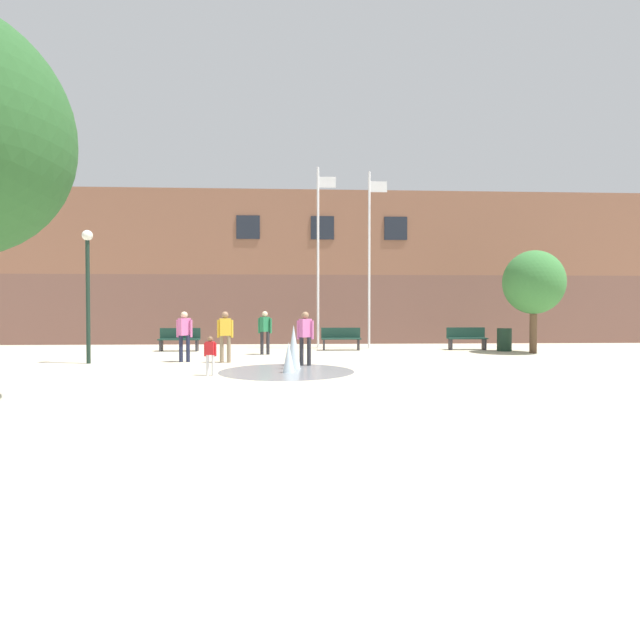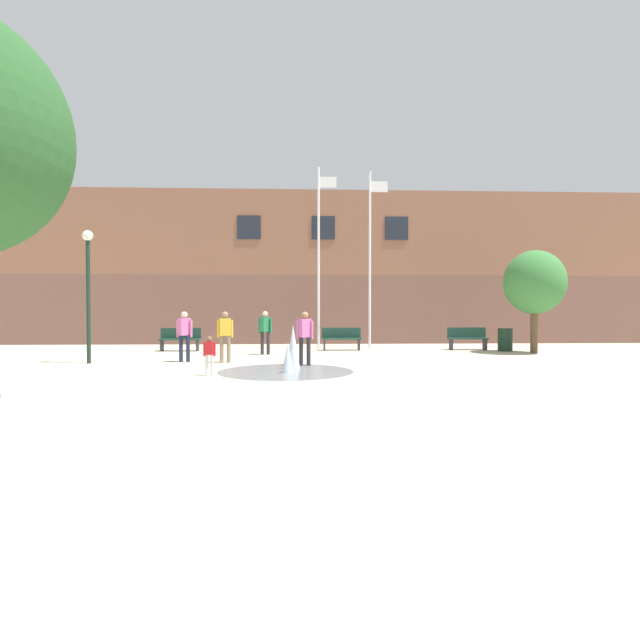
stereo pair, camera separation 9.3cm
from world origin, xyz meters
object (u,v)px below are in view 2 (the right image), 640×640
Objects in this scene: lamp_post_left_lane at (88,277)px; adult_in_red at (265,329)px; park_bench_under_right_flagpole at (341,338)px; teen_by_trashcan at (305,334)px; adult_near_bench at (225,333)px; flagpole_left at (319,252)px; park_bench_far_right at (467,338)px; street_tree_near_building at (535,283)px; child_running at (209,352)px; park_bench_far_left at (180,339)px; flagpole_right at (371,255)px; adult_watching at (184,332)px; trash_can at (505,340)px.

adult_in_red is at bearing 27.69° from lamp_post_left_lane.
teen_by_trashcan is at bearing -105.85° from park_bench_under_right_flagpole.
flagpole_left is at bearing 43.73° from adult_near_bench.
adult_near_bench is (-4.03, -4.52, 0.45)m from park_bench_under_right_flagpole.
adult_near_bench is (-9.20, -4.49, 0.45)m from park_bench_far_right.
flagpole_left is 1.96× the size of street_tree_near_building.
child_running is (0.05, -3.02, -0.35)m from adult_near_bench.
park_bench_far_left is at bearing -179.51° from park_bench_far_right.
park_bench_under_right_flagpole and park_bench_far_right have the same top height.
flagpole_right reaches higher than adult_in_red.
adult_in_red is at bearing -128.15° from flagpole_left.
child_running is (1.36, -3.26, -0.35)m from adult_watching.
adult_watching is at bearing 126.52° from teen_by_trashcan.
child_running is at bearing -146.84° from trash_can.
teen_by_trashcan is 1.61× the size of child_running.
child_running is 5.55m from lamp_post_left_lane.
lamp_post_left_lane is (-7.31, -5.41, -1.40)m from flagpole_left.
park_bench_far_right is 0.21× the size of flagpole_right.
park_bench_far_right is 14.26m from lamp_post_left_lane.
flagpole_right is at bearing 29.71° from lamp_post_left_lane.
teen_by_trashcan is at bearing -36.90° from adult_near_bench.
adult_near_bench is 6.96m from flagpole_left.
adult_in_red is (-2.96, -1.83, 0.45)m from park_bench_under_right_flagpole.
park_bench_under_right_flagpole reaches higher than trash_can.
park_bench_far_right is at bearing 0.49° from park_bench_far_left.
park_bench_far_left is 0.39× the size of lamp_post_left_lane.
adult_in_red is (-8.14, -1.79, 0.45)m from park_bench_far_right.
child_running is at bearing -110.35° from flagpole_left.
park_bench_under_right_flagpole is (6.45, 0.13, 0.00)m from park_bench_far_left.
adult_in_red is 0.21× the size of flagpole_left.
park_bench_under_right_flagpole is 1.00× the size of park_bench_far_right.
teen_by_trashcan and adult_watching have the same top height.
child_running is 0.24× the size of lamp_post_left_lane.
adult_near_bench is at bearing 0.60° from lamp_post_left_lane.
lamp_post_left_lane is at bearing -150.84° from park_bench_under_right_flagpole.
teen_by_trashcan is 9.31m from trash_can.
child_running is 12.75m from street_tree_near_building.
flagpole_left is at bearing 162.46° from street_tree_near_building.
park_bench_far_left is 1.01× the size of adult_in_red.
lamp_post_left_lane is (-6.62, 0.91, 1.71)m from teen_by_trashcan.
flagpole_left is (5.58, 0.98, 3.57)m from park_bench_far_left.
adult_in_red is 4.61m from flagpole_left.
flagpole_right reaches higher than trash_can.
park_bench_under_right_flagpole is 6.07m from adult_near_bench.
trash_can is (10.42, 6.81, -0.13)m from child_running.
street_tree_near_building reaches higher than adult_watching.
flagpole_left reaches higher than flagpole_right.
adult_near_bench is at bearing -131.70° from park_bench_under_right_flagpole.
park_bench_under_right_flagpole is 5.17m from park_bench_far_right.
child_running is 0.25× the size of street_tree_near_building.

